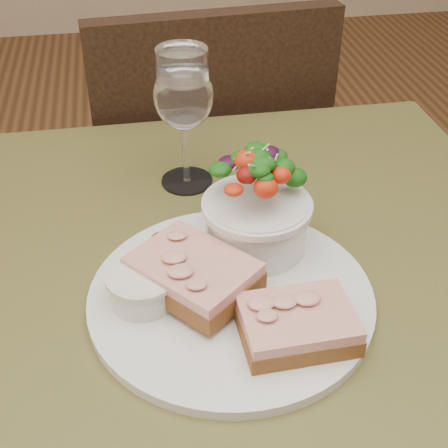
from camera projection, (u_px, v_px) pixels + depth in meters
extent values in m
cube|color=#4C4720|center=(223.00, 297.00, 0.70)|extent=(0.80, 0.80, 0.04)
cylinder|color=black|center=(10.00, 342.00, 1.15)|extent=(0.05, 0.05, 0.71)
cylinder|color=black|center=(362.00, 299.00, 1.24)|extent=(0.05, 0.05, 0.71)
cube|color=black|center=(197.00, 188.00, 1.39)|extent=(0.45, 0.45, 0.04)
cube|color=black|center=(216.00, 140.00, 1.10)|extent=(0.42, 0.07, 0.45)
cube|color=black|center=(199.00, 265.00, 1.52)|extent=(0.39, 0.39, 0.45)
cylinder|color=silver|center=(231.00, 297.00, 0.66)|extent=(0.30, 0.30, 0.01)
cube|color=#482513|center=(297.00, 329.00, 0.61)|extent=(0.11, 0.08, 0.02)
cube|color=beige|center=(298.00, 317.00, 0.60)|extent=(0.11, 0.08, 0.01)
cube|color=#482513|center=(193.00, 278.00, 0.65)|extent=(0.15, 0.15, 0.02)
cube|color=beige|center=(193.00, 265.00, 0.64)|extent=(0.15, 0.15, 0.01)
cylinder|color=silver|center=(143.00, 287.00, 0.64)|extent=(0.07, 0.07, 0.04)
cylinder|color=olive|center=(142.00, 276.00, 0.63)|extent=(0.06, 0.06, 0.01)
cylinder|color=silver|center=(256.00, 224.00, 0.71)|extent=(0.12, 0.12, 0.06)
ellipsoid|color=#0C3609|center=(258.00, 182.00, 0.67)|extent=(0.10, 0.10, 0.06)
ellipsoid|color=#0C3609|center=(172.00, 238.00, 0.73)|extent=(0.04, 0.04, 0.01)
sphere|color=#931B08|center=(160.00, 241.00, 0.71)|extent=(0.02, 0.02, 0.02)
cylinder|color=white|center=(187.00, 181.00, 0.85)|extent=(0.07, 0.07, 0.00)
cylinder|color=white|center=(186.00, 151.00, 0.83)|extent=(0.01, 0.01, 0.09)
ellipsoid|color=white|center=(183.00, 95.00, 0.78)|extent=(0.08, 0.08, 0.09)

